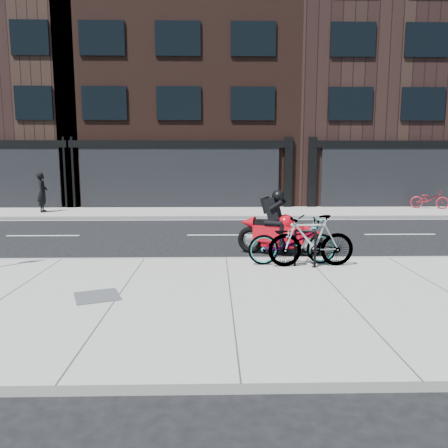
{
  "coord_description": "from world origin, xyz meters",
  "views": [
    {
      "loc": [
        -0.28,
        -12.42,
        2.55
      ],
      "look_at": [
        -0.04,
        -1.46,
        0.9
      ],
      "focal_mm": 35.0,
      "sensor_mm": 36.0,
      "label": 1
    }
  ],
  "objects_px": {
    "bicycle_rear": "(311,241)",
    "pedestrian": "(42,192)",
    "bike_rack": "(305,245)",
    "bicycle_far": "(430,199)",
    "bicycle_front": "(292,241)",
    "utility_grate": "(97,296)",
    "motorcycle": "(283,229)"
  },
  "relations": [
    {
      "from": "bike_rack",
      "to": "pedestrian",
      "type": "distance_m",
      "value": 14.34
    },
    {
      "from": "motorcycle",
      "to": "utility_grate",
      "type": "relative_size",
      "value": 2.97
    },
    {
      "from": "pedestrian",
      "to": "bike_rack",
      "type": "bearing_deg",
      "value": -146.66
    },
    {
      "from": "motorcycle",
      "to": "bicycle_far",
      "type": "relative_size",
      "value": 1.28
    },
    {
      "from": "bicycle_front",
      "to": "bicycle_rear",
      "type": "relative_size",
      "value": 1.05
    },
    {
      "from": "pedestrian",
      "to": "utility_grate",
      "type": "xyz_separation_m",
      "value": [
        5.74,
        -12.48,
        -0.89
      ]
    },
    {
      "from": "bicycle_rear",
      "to": "pedestrian",
      "type": "relative_size",
      "value": 1.08
    },
    {
      "from": "bicycle_rear",
      "to": "utility_grate",
      "type": "relative_size",
      "value": 2.6
    },
    {
      "from": "bike_rack",
      "to": "utility_grate",
      "type": "relative_size",
      "value": 1.12
    },
    {
      "from": "bicycle_rear",
      "to": "bicycle_far",
      "type": "xyz_separation_m",
      "value": [
        8.3,
        11.34,
        -0.13
      ]
    },
    {
      "from": "utility_grate",
      "to": "motorcycle",
      "type": "bearing_deg",
      "value": 44.57
    },
    {
      "from": "bike_rack",
      "to": "utility_grate",
      "type": "height_order",
      "value": "bike_rack"
    },
    {
      "from": "motorcycle",
      "to": "utility_grate",
      "type": "distance_m",
      "value": 5.5
    },
    {
      "from": "motorcycle",
      "to": "bicycle_far",
      "type": "bearing_deg",
      "value": 69.76
    },
    {
      "from": "bicycle_rear",
      "to": "bike_rack",
      "type": "bearing_deg",
      "value": -81.82
    },
    {
      "from": "bike_rack",
      "to": "pedestrian",
      "type": "height_order",
      "value": "pedestrian"
    },
    {
      "from": "motorcycle",
      "to": "bicycle_far",
      "type": "distance_m",
      "value": 12.94
    },
    {
      "from": "pedestrian",
      "to": "bicycle_far",
      "type": "bearing_deg",
      "value": -97.11
    },
    {
      "from": "bicycle_rear",
      "to": "motorcycle",
      "type": "relative_size",
      "value": 0.88
    },
    {
      "from": "bicycle_front",
      "to": "bicycle_rear",
      "type": "height_order",
      "value": "bicycle_rear"
    },
    {
      "from": "bicycle_rear",
      "to": "pedestrian",
      "type": "bearing_deg",
      "value": -139.33
    },
    {
      "from": "bike_rack",
      "to": "bicycle_far",
      "type": "height_order",
      "value": "bicycle_far"
    },
    {
      "from": "bicycle_front",
      "to": "utility_grate",
      "type": "xyz_separation_m",
      "value": [
        -3.88,
        -2.34,
        -0.53
      ]
    },
    {
      "from": "pedestrian",
      "to": "bicycle_rear",
      "type": "bearing_deg",
      "value": -146.18
    },
    {
      "from": "utility_grate",
      "to": "bicycle_front",
      "type": "bearing_deg",
      "value": 31.1
    },
    {
      "from": "bicycle_rear",
      "to": "pedestrian",
      "type": "height_order",
      "value": "pedestrian"
    },
    {
      "from": "bicycle_front",
      "to": "bicycle_far",
      "type": "height_order",
      "value": "bicycle_front"
    },
    {
      "from": "bicycle_far",
      "to": "motorcycle",
      "type": "bearing_deg",
      "value": 160.81
    },
    {
      "from": "bicycle_front",
      "to": "motorcycle",
      "type": "height_order",
      "value": "motorcycle"
    },
    {
      "from": "bike_rack",
      "to": "bicycle_far",
      "type": "bearing_deg",
      "value": 53.41
    },
    {
      "from": "bike_rack",
      "to": "bicycle_rear",
      "type": "xyz_separation_m",
      "value": [
        0.14,
        0.03,
        0.09
      ]
    },
    {
      "from": "bicycle_rear",
      "to": "pedestrian",
      "type": "xyz_separation_m",
      "value": [
        -10.0,
        10.37,
        0.32
      ]
    }
  ]
}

